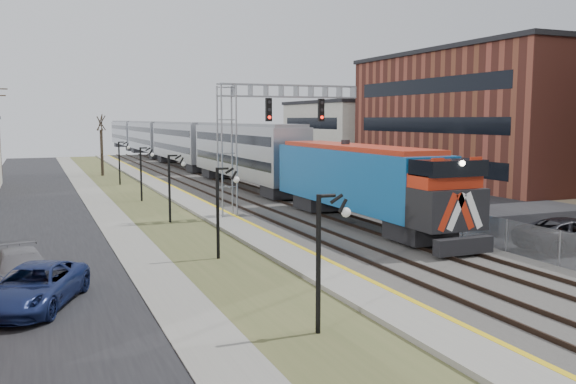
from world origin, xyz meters
TOP-DOWN VIEW (x-y plane):
  - street_west at (-11.50, 35.00)m, footprint 7.00×120.00m
  - sidewalk at (-7.00, 35.00)m, footprint 2.00×120.00m
  - grass_median at (-4.00, 35.00)m, footprint 4.00×120.00m
  - platform at (-1.00, 35.00)m, footprint 2.00×120.00m
  - ballast_bed at (4.00, 35.00)m, footprint 8.00×120.00m
  - parking_lot at (16.00, 35.00)m, footprint 16.00×120.00m
  - platform_edge at (-0.12, 35.00)m, footprint 0.24×120.00m
  - track_near at (2.00, 35.00)m, footprint 1.58×120.00m
  - track_far at (5.50, 35.00)m, footprint 1.58×120.00m
  - train at (5.50, 69.47)m, footprint 3.00×108.65m
  - signal_gantry at (1.22, 27.99)m, footprint 9.00×1.07m
  - lampposts at (-4.00, 18.29)m, footprint 0.14×62.14m
  - fence at (8.20, 35.00)m, footprint 0.04×120.00m
  - buildings_east at (30.00, 31.18)m, footprint 16.00×76.00m
  - bare_trees at (-12.66, 38.91)m, footprint 12.30×42.30m
  - car_lot_c at (11.59, 13.38)m, footprint 5.63×3.05m
  - car_lot_d at (11.32, 26.39)m, footprint 5.67×2.34m
  - car_lot_e at (12.69, 23.63)m, footprint 4.17×2.72m
  - car_street_a at (-11.35, 13.69)m, footprint 3.96×5.40m
  - car_street_b at (-11.75, 16.08)m, footprint 2.55×4.98m

SIDE VIEW (x-z plane):
  - street_west at x=-11.50m, z-range 0.00..0.04m
  - parking_lot at x=16.00m, z-range 0.00..0.04m
  - grass_median at x=-4.00m, z-range 0.00..0.06m
  - sidewalk at x=-7.00m, z-range 0.00..0.08m
  - ballast_bed at x=4.00m, z-range 0.00..0.20m
  - platform at x=-1.00m, z-range 0.00..0.24m
  - platform_edge at x=-0.12m, z-range 0.24..0.25m
  - track_near at x=2.00m, z-range 0.20..0.35m
  - track_far at x=5.50m, z-range 0.20..0.35m
  - car_lot_e at x=12.69m, z-range 0.00..1.32m
  - car_street_a at x=-11.35m, z-range 0.00..1.36m
  - car_street_b at x=-11.75m, z-range 0.00..1.38m
  - car_lot_c at x=11.59m, z-range 0.00..1.50m
  - fence at x=8.20m, z-range 0.00..1.60m
  - car_lot_d at x=11.32m, z-range 0.00..1.64m
  - lampposts at x=-4.00m, z-range 0.00..4.00m
  - bare_trees at x=-12.66m, z-range -0.27..5.68m
  - train at x=5.50m, z-range 0.28..5.60m
  - signal_gantry at x=1.22m, z-range 1.51..9.66m
  - buildings_east at x=30.00m, z-range -1.19..13.81m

